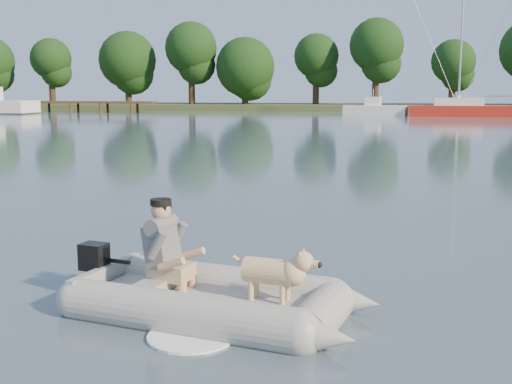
% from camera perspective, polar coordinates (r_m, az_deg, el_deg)
% --- Properties ---
extents(water, '(160.00, 160.00, 0.00)m').
position_cam_1_polar(water, '(7.25, -1.77, -8.87)').
color(water, slate).
rests_on(water, ground).
extents(shore_bank, '(160.00, 12.00, 0.70)m').
position_cam_1_polar(shore_bank, '(68.82, 7.35, 7.45)').
color(shore_bank, '#47512D').
rests_on(shore_bank, water).
extents(dock, '(18.00, 2.00, 1.04)m').
position_cam_1_polar(dock, '(64.80, -16.67, 7.28)').
color(dock, '#4C331E').
rests_on(dock, water).
extents(treeline, '(71.02, 7.35, 9.27)m').
position_cam_1_polar(treeline, '(68.14, 4.24, 11.89)').
color(treeline, '#332316').
rests_on(treeline, shore_bank).
extents(dinghy, '(4.87, 4.07, 1.22)m').
position_cam_1_polar(dinghy, '(6.42, -3.69, -6.51)').
color(dinghy, '#989894').
rests_on(dinghy, water).
extents(man, '(0.75, 0.68, 0.94)m').
position_cam_1_polar(man, '(6.70, -8.24, -4.44)').
color(man, slate).
rests_on(man, dinghy).
extents(dog, '(0.86, 0.48, 0.54)m').
position_cam_1_polar(dog, '(6.26, 1.18, -7.46)').
color(dog, tan).
rests_on(dog, dinghy).
extents(outboard_motor, '(0.41, 0.33, 0.69)m').
position_cam_1_polar(outboard_motor, '(7.22, -14.14, -6.96)').
color(outboard_motor, black).
rests_on(outboard_motor, dinghy).
extents(motorboat, '(5.69, 3.09, 2.28)m').
position_cam_1_polar(motorboat, '(55.38, 10.57, 7.78)').
color(motorboat, white).
rests_on(motorboat, water).
extents(sailboat, '(9.03, 3.47, 12.13)m').
position_cam_1_polar(sailboat, '(55.17, 17.99, 6.97)').
color(sailboat, '#A61F12').
rests_on(sailboat, water).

